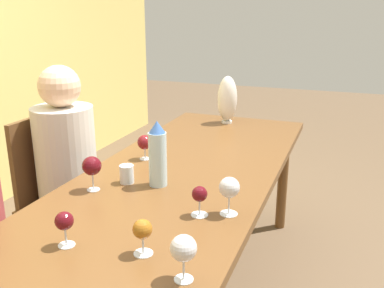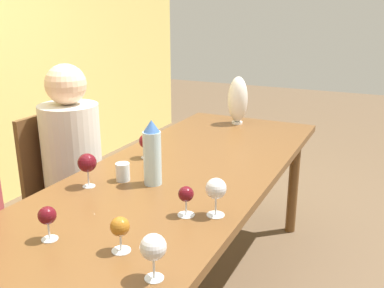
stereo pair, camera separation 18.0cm
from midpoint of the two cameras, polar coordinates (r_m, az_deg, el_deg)
The scene contains 13 objects.
dining_table at distance 2.03m, azimuth -4.93°, elevation -6.60°, with size 2.53×0.88×0.77m.
water_bottle at distance 1.89m, azimuth -7.33°, elevation -1.44°, with size 0.08×0.08×0.30m.
water_tumbler at distance 1.97m, azimuth -11.29°, elevation -3.99°, with size 0.06×0.06×0.08m.
vase at distance 2.94m, azimuth 2.99°, elevation 6.00°, with size 0.13×0.13×0.33m.
wine_glass_0 at distance 1.40m, azimuth -10.36°, elevation -11.32°, with size 0.06×0.06×0.12m.
wine_glass_1 at distance 1.25m, azimuth -5.37°, elevation -13.85°, with size 0.08×0.08×0.14m.
wine_glass_2 at distance 1.90m, azimuth -15.88°, elevation -2.92°, with size 0.08×0.08×0.15m.
wine_glass_3 at distance 1.62m, azimuth 1.83°, elevation -5.97°, with size 0.08×0.08×0.15m.
wine_glass_4 at distance 1.51m, azimuth -20.01°, elevation -9.81°, with size 0.06×0.06×0.12m.
wine_glass_5 at distance 2.25m, azimuth -8.62°, elevation 0.15°, with size 0.08×0.08×0.13m.
wine_glass_6 at distance 1.62m, azimuth -2.17°, elevation -6.91°, with size 0.07×0.07×0.12m.
chair_far at distance 2.62m, azimuth -19.23°, elevation -6.30°, with size 0.44×0.44×0.96m.
person_far at distance 2.51m, azimuth -18.08°, elevation -3.16°, with size 0.33×0.33×1.25m.
Camera 1 is at (-1.70, -0.73, 1.53)m, focal length 40.00 mm.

